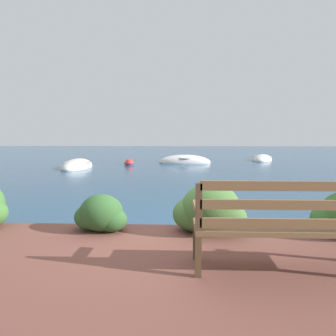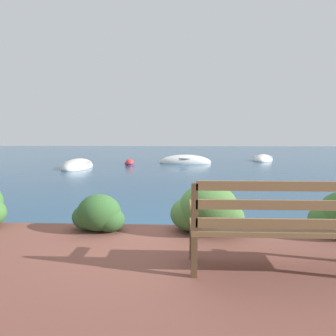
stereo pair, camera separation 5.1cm
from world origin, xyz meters
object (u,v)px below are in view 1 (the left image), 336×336
park_bench (280,223)px  rowboat_mid (185,162)px  mooring_buoy (129,164)px  rowboat_nearest (77,167)px  rowboat_far (262,160)px

park_bench → rowboat_mid: 13.90m
rowboat_mid → mooring_buoy: rowboat_mid is taller
rowboat_nearest → mooring_buoy: 2.72m
rowboat_mid → mooring_buoy: 3.15m
rowboat_far → mooring_buoy: size_ratio=5.19×
mooring_buoy → rowboat_nearest: bearing=-146.6°
park_bench → rowboat_far: (4.20, 16.01, -0.65)m
park_bench → rowboat_mid: park_bench is taller
park_bench → rowboat_nearest: park_bench is taller
rowboat_mid → mooring_buoy: bearing=-158.2°
rowboat_mid → park_bench: bearing=-85.8°
park_bench → mooring_buoy: 13.29m
park_bench → rowboat_nearest: bearing=120.2°
rowboat_nearest → mooring_buoy: (2.27, 1.50, 0.02)m
park_bench → rowboat_far: size_ratio=0.61×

